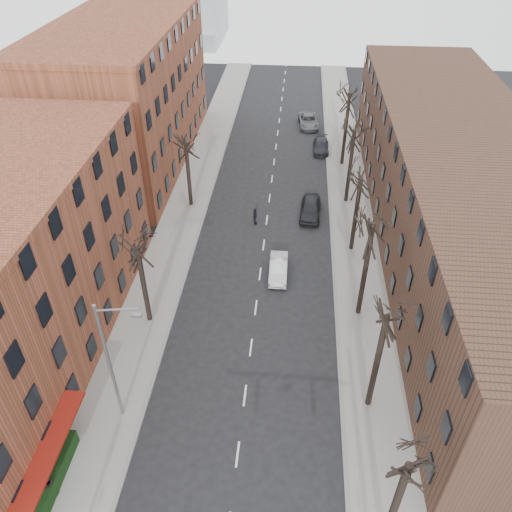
# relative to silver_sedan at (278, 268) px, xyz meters

# --- Properties ---
(sidewalk_left) EXTENTS (4.00, 90.00, 0.15)m
(sidewalk_left) POSITION_rel_silver_sedan_xyz_m (-9.48, 10.99, -0.59)
(sidewalk_left) COLOR gray
(sidewalk_left) RESTS_ON ground
(sidewalk_right) EXTENTS (4.00, 90.00, 0.15)m
(sidewalk_right) POSITION_rel_silver_sedan_xyz_m (6.52, 10.99, -0.59)
(sidewalk_right) COLOR gray
(sidewalk_right) RESTS_ON ground
(building_left_far) EXTENTS (12.00, 28.00, 14.00)m
(building_left_far) POSITION_rel_silver_sedan_xyz_m (-17.48, 19.99, 6.33)
(building_left_far) COLOR brown
(building_left_far) RESTS_ON ground
(building_right) EXTENTS (12.00, 50.00, 10.00)m
(building_right) POSITION_rel_silver_sedan_xyz_m (14.52, 5.99, 4.33)
(building_right) COLOR #472E21
(building_right) RESTS_ON ground
(awning_left) EXTENTS (1.20, 7.00, 0.15)m
(awning_left) POSITION_rel_silver_sedan_xyz_m (-10.88, -18.01, -0.67)
(awning_left) COLOR maroon
(awning_left) RESTS_ON ground
(hedge) EXTENTS (0.80, 6.00, 1.00)m
(hedge) POSITION_rel_silver_sedan_xyz_m (-10.98, -19.01, -0.02)
(hedge) COLOR #163612
(hedge) RESTS_ON sidewalk_left
(tree_right_b) EXTENTS (5.20, 5.20, 10.80)m
(tree_right_b) POSITION_rel_silver_sedan_xyz_m (6.12, -12.01, -0.67)
(tree_right_b) COLOR black
(tree_right_b) RESTS_ON ground
(tree_right_c) EXTENTS (5.20, 5.20, 11.60)m
(tree_right_c) POSITION_rel_silver_sedan_xyz_m (6.12, -4.01, -0.67)
(tree_right_c) COLOR black
(tree_right_c) RESTS_ON ground
(tree_right_d) EXTENTS (5.20, 5.20, 10.00)m
(tree_right_d) POSITION_rel_silver_sedan_xyz_m (6.12, 3.99, -0.67)
(tree_right_d) COLOR black
(tree_right_d) RESTS_ON ground
(tree_right_e) EXTENTS (5.20, 5.20, 10.80)m
(tree_right_e) POSITION_rel_silver_sedan_xyz_m (6.12, 11.99, -0.67)
(tree_right_e) COLOR black
(tree_right_e) RESTS_ON ground
(tree_right_f) EXTENTS (5.20, 5.20, 11.60)m
(tree_right_f) POSITION_rel_silver_sedan_xyz_m (6.12, 19.99, -0.67)
(tree_right_f) COLOR black
(tree_right_f) RESTS_ON ground
(tree_left_a) EXTENTS (5.20, 5.20, 9.50)m
(tree_left_a) POSITION_rel_silver_sedan_xyz_m (-9.08, -6.01, -0.67)
(tree_left_a) COLOR black
(tree_left_a) RESTS_ON ground
(tree_left_b) EXTENTS (5.20, 5.20, 9.50)m
(tree_left_b) POSITION_rel_silver_sedan_xyz_m (-9.08, 9.99, -0.67)
(tree_left_b) COLOR black
(tree_left_b) RESTS_ON ground
(streetlight) EXTENTS (2.45, 0.22, 9.03)m
(streetlight) POSITION_rel_silver_sedan_xyz_m (-8.51, -14.01, 4.34)
(streetlight) COLOR slate
(streetlight) RESTS_ON ground
(silver_sedan) EXTENTS (1.46, 4.08, 1.34)m
(silver_sedan) POSITION_rel_silver_sedan_xyz_m (0.00, 0.00, 0.00)
(silver_sedan) COLOR silver
(silver_sedan) RESTS_ON ground
(parked_car_near) EXTENTS (2.15, 4.79, 1.60)m
(parked_car_near) POSITION_rel_silver_sedan_xyz_m (2.57, 9.09, 0.13)
(parked_car_near) COLOR black
(parked_car_near) RESTS_ON ground
(parked_car_mid) EXTENTS (1.81, 4.38, 1.27)m
(parked_car_mid) POSITION_rel_silver_sedan_xyz_m (3.82, 23.22, -0.04)
(parked_car_mid) COLOR black
(parked_car_mid) RESTS_ON ground
(parked_car_far) EXTENTS (2.84, 5.31, 1.42)m
(parked_car_far) POSITION_rel_silver_sedan_xyz_m (2.32, 30.44, 0.04)
(parked_car_far) COLOR #54565B
(parked_car_far) RESTS_ON ground
(pedestrian_b) EXTENTS (0.91, 0.77, 1.65)m
(pedestrian_b) POSITION_rel_silver_sedan_xyz_m (-10.92, -19.14, 0.31)
(pedestrian_b) COLOR black
(pedestrian_b) RESTS_ON sidewalk_left
(pedestrian_crossing) EXTENTS (0.59, 1.03, 1.66)m
(pedestrian_crossing) POSITION_rel_silver_sedan_xyz_m (-2.54, 7.28, 0.16)
(pedestrian_crossing) COLOR black
(pedestrian_crossing) RESTS_ON ground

